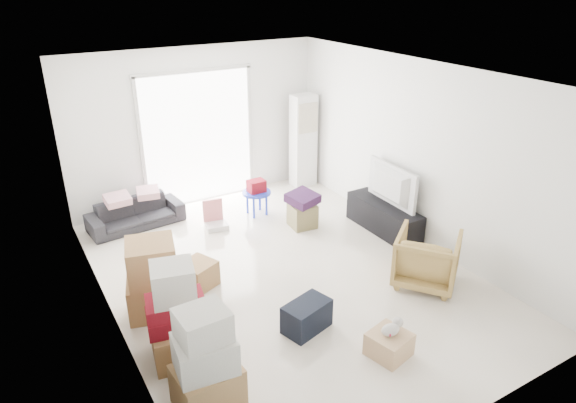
# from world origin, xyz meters

# --- Properties ---
(room_shell) EXTENTS (4.98, 6.48, 3.18)m
(room_shell) POSITION_xyz_m (0.00, 0.00, 1.35)
(room_shell) COLOR white
(room_shell) RESTS_ON ground
(sliding_door) EXTENTS (2.10, 0.04, 2.33)m
(sliding_door) POSITION_xyz_m (0.00, 2.98, 1.24)
(sliding_door) COLOR white
(sliding_door) RESTS_ON room_shell
(ac_tower) EXTENTS (0.45, 0.30, 1.75)m
(ac_tower) POSITION_xyz_m (1.95, 2.65, 0.88)
(ac_tower) COLOR white
(ac_tower) RESTS_ON room_shell
(tv_console) EXTENTS (0.42, 1.40, 0.47)m
(tv_console) POSITION_xyz_m (2.00, 0.32, 0.23)
(tv_console) COLOR black
(tv_console) RESTS_ON room_shell
(television) EXTENTS (0.67, 1.11, 0.14)m
(television) POSITION_xyz_m (2.00, 0.32, 0.54)
(television) COLOR black
(television) RESTS_ON tv_console
(sofa) EXTENTS (1.53, 0.57, 0.58)m
(sofa) POSITION_xyz_m (-1.34, 2.50, 0.29)
(sofa) COLOR #28272D
(sofa) RESTS_ON room_shell
(pillow_left) EXTENTS (0.36, 0.30, 0.11)m
(pillow_left) POSITION_xyz_m (-1.59, 2.51, 0.64)
(pillow_left) COLOR #E8A9B3
(pillow_left) RESTS_ON sofa
(pillow_right) EXTENTS (0.40, 0.34, 0.12)m
(pillow_right) POSITION_xyz_m (-1.09, 2.54, 0.64)
(pillow_right) COLOR #E8A9B3
(pillow_right) RESTS_ON sofa
(armchair) EXTENTS (1.04, 1.05, 0.80)m
(armchair) POSITION_xyz_m (1.49, -1.12, 0.40)
(armchair) COLOR #A18247
(armchair) RESTS_ON room_shell
(box_stack_a) EXTENTS (0.62, 0.53, 1.08)m
(box_stack_a) POSITION_xyz_m (-1.80, -1.62, 0.48)
(box_stack_a) COLOR #9F7148
(box_stack_a) RESTS_ON room_shell
(box_stack_b) EXTENTS (0.68, 0.64, 1.13)m
(box_stack_b) POSITION_xyz_m (-1.80, -0.83, 0.49)
(box_stack_b) COLOR #9F7148
(box_stack_b) RESTS_ON room_shell
(box_stack_c) EXTENTS (0.76, 0.68, 0.95)m
(box_stack_c) POSITION_xyz_m (-1.77, 0.07, 0.46)
(box_stack_c) COLOR #9F7148
(box_stack_c) RESTS_ON room_shell
(loose_box) EXTENTS (0.54, 0.54, 0.34)m
(loose_box) POSITION_xyz_m (-1.12, 0.35, 0.17)
(loose_box) COLOR #9F7148
(loose_box) RESTS_ON room_shell
(duffel_bag) EXTENTS (0.62, 0.46, 0.35)m
(duffel_bag) POSITION_xyz_m (-0.38, -1.14, 0.18)
(duffel_bag) COLOR black
(duffel_bag) RESTS_ON room_shell
(ottoman) EXTENTS (0.43, 0.43, 0.39)m
(ottoman) POSITION_xyz_m (0.97, 1.12, 0.19)
(ottoman) COLOR olive
(ottoman) RESTS_ON room_shell
(blanket) EXTENTS (0.52, 0.52, 0.14)m
(blanket) POSITION_xyz_m (0.97, 1.12, 0.46)
(blanket) COLOR #381A42
(blanket) RESTS_ON ottoman
(kids_table) EXTENTS (0.48, 0.48, 0.62)m
(kids_table) POSITION_xyz_m (0.55, 1.90, 0.44)
(kids_table) COLOR #1E35CB
(kids_table) RESTS_ON room_shell
(toy_walker) EXTENTS (0.39, 0.35, 0.46)m
(toy_walker) POSITION_xyz_m (-0.25, 1.80, 0.13)
(toy_walker) COLOR silver
(toy_walker) RESTS_ON room_shell
(wood_crate) EXTENTS (0.48, 0.48, 0.27)m
(wood_crate) POSITION_xyz_m (0.15, -1.95, 0.13)
(wood_crate) COLOR #D8AF7C
(wood_crate) RESTS_ON room_shell
(plush_bunny) EXTENTS (0.29, 0.16, 0.15)m
(plush_bunny) POSITION_xyz_m (0.18, -1.95, 0.33)
(plush_bunny) COLOR #B2ADA8
(plush_bunny) RESTS_ON wood_crate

